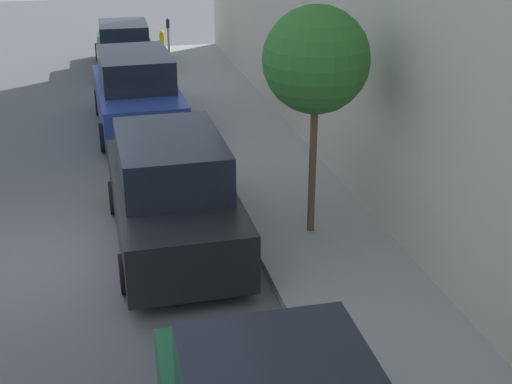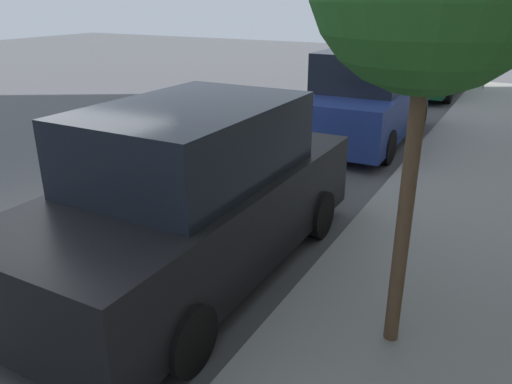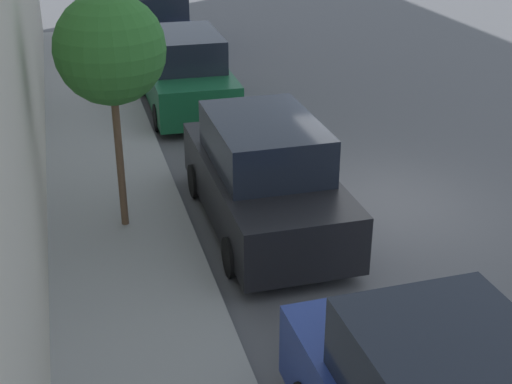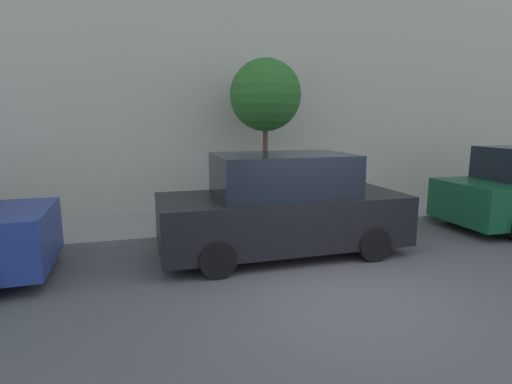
% 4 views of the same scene
% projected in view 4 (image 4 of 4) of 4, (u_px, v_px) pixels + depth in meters
% --- Properties ---
extents(ground_plane, '(60.00, 60.00, 0.00)m').
position_uv_depth(ground_plane, '(345.00, 297.00, 5.99)').
color(ground_plane, '#515154').
extents(sidewalk, '(2.44, 32.00, 0.15)m').
position_uv_depth(sidewalk, '(256.00, 219.00, 10.43)').
color(sidewalk, gray).
rests_on(sidewalk, ground_plane).
extents(parked_suv_third, '(2.08, 4.80, 1.98)m').
position_uv_depth(parked_suv_third, '(282.00, 207.00, 7.86)').
color(parked_suv_third, black).
rests_on(parked_suv_third, ground_plane).
extents(street_tree, '(1.77, 1.77, 3.97)m').
position_uv_depth(street_tree, '(265.00, 96.00, 9.84)').
color(street_tree, brown).
rests_on(street_tree, sidewalk).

